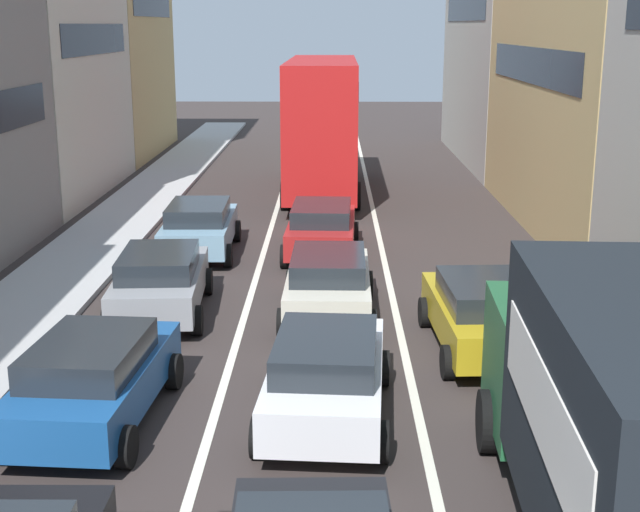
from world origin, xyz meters
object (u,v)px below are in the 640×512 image
object	(u,v)px
removalist_box_truck	(632,416)
wagon_left_lane_second	(94,377)
sedan_right_lane_behind_truck	(483,313)
bus_mid_queue_primary	(322,120)
sedan_centre_lane_second	(327,374)
hatchback_centre_lane_third	(328,282)
sedan_left_lane_fourth	(199,227)
sedan_left_lane_third	(160,280)
coupe_centre_lane_fourth	(322,228)

from	to	relation	value
removalist_box_truck	wagon_left_lane_second	distance (m)	8.34
removalist_box_truck	sedan_right_lane_behind_truck	bearing A→B (deg)	6.32
bus_mid_queue_primary	sedan_centre_lane_second	bearing A→B (deg)	-178.68
removalist_box_truck	wagon_left_lane_second	size ratio (longest dim) A/B	1.77
hatchback_centre_lane_third	sedan_left_lane_fourth	bearing A→B (deg)	34.43
sedan_centre_lane_second	wagon_left_lane_second	bearing A→B (deg)	96.85
hatchback_centre_lane_third	sedan_left_lane_third	distance (m)	3.75
sedan_left_lane_fourth	bus_mid_queue_primary	bearing A→B (deg)	-21.14
hatchback_centre_lane_third	coupe_centre_lane_fourth	xyz separation A→B (m)	(-0.21, 5.45, 0.00)
removalist_box_truck	sedan_right_lane_behind_truck	xyz separation A→B (m)	(-0.45, 7.30, -1.18)
removalist_box_truck	sedan_left_lane_fourth	distance (m)	16.60
wagon_left_lane_second	hatchback_centre_lane_third	size ratio (longest dim) A/B	1.02
wagon_left_lane_second	hatchback_centre_lane_third	distance (m)	6.67
sedan_centre_lane_second	sedan_right_lane_behind_truck	bearing A→B (deg)	-40.21
removalist_box_truck	bus_mid_queue_primary	world-z (taller)	bus_mid_queue_primary
sedan_centre_lane_second	wagon_left_lane_second	size ratio (longest dim) A/B	1.00
sedan_left_lane_fourth	sedan_right_lane_behind_truck	world-z (taller)	same
wagon_left_lane_second	sedan_left_lane_third	world-z (taller)	same
wagon_left_lane_second	bus_mid_queue_primary	size ratio (longest dim) A/B	0.42
wagon_left_lane_second	hatchback_centre_lane_third	xyz separation A→B (m)	(3.76, 5.50, 0.00)
sedan_left_lane_third	sedan_right_lane_behind_truck	size ratio (longest dim) A/B	1.01
hatchback_centre_lane_third	coupe_centre_lane_fourth	world-z (taller)	same
coupe_centre_lane_fourth	sedan_right_lane_behind_truck	world-z (taller)	same
removalist_box_truck	sedan_centre_lane_second	size ratio (longest dim) A/B	1.77
sedan_centre_lane_second	coupe_centre_lane_fourth	xyz separation A→B (m)	(-0.21, 10.74, 0.00)
sedan_centre_lane_second	sedan_left_lane_third	bearing A→B (deg)	38.37
removalist_box_truck	wagon_left_lane_second	xyz separation A→B (m)	(-7.28, 3.89, -1.18)
sedan_centre_lane_second	bus_mid_queue_primary	xyz separation A→B (m)	(-0.29, 20.21, 2.03)
coupe_centre_lane_fourth	sedan_left_lane_fourth	distance (m)	3.46
removalist_box_truck	sedan_left_lane_fourth	world-z (taller)	removalist_box_truck
sedan_left_lane_third	bus_mid_queue_primary	size ratio (longest dim) A/B	0.42
removalist_box_truck	coupe_centre_lane_fourth	distance (m)	15.35
removalist_box_truck	hatchback_centre_lane_third	size ratio (longest dim) A/B	1.80
hatchback_centre_lane_third	bus_mid_queue_primary	bearing A→B (deg)	2.00
wagon_left_lane_second	bus_mid_queue_primary	distance (m)	20.82
sedan_centre_lane_second	sedan_left_lane_fourth	distance (m)	11.42
coupe_centre_lane_fourth	bus_mid_queue_primary	bearing A→B (deg)	2.57
hatchback_centre_lane_third	sedan_left_lane_third	xyz separation A→B (m)	(-3.75, 0.11, 0.00)
hatchback_centre_lane_third	sedan_left_lane_fourth	size ratio (longest dim) A/B	1.00
sedan_left_lane_fourth	coupe_centre_lane_fourth	bearing A→B (deg)	-92.77
sedan_left_lane_third	bus_mid_queue_primary	bearing A→B (deg)	-16.65
removalist_box_truck	coupe_centre_lane_fourth	xyz separation A→B (m)	(-3.73, 14.84, -1.18)
sedan_centre_lane_second	coupe_centre_lane_fourth	world-z (taller)	same
wagon_left_lane_second	bus_mid_queue_primary	world-z (taller)	bus_mid_queue_primary
hatchback_centre_lane_third	removalist_box_truck	bearing A→B (deg)	-158.59
hatchback_centre_lane_third	bus_mid_queue_primary	world-z (taller)	bus_mid_queue_primary
sedan_centre_lane_second	bus_mid_queue_primary	world-z (taller)	bus_mid_queue_primary
bus_mid_queue_primary	coupe_centre_lane_fourth	bearing A→B (deg)	-178.99
wagon_left_lane_second	sedan_left_lane_third	size ratio (longest dim) A/B	1.00
hatchback_centre_lane_third	sedan_right_lane_behind_truck	xyz separation A→B (m)	(3.07, -2.09, 0.00)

